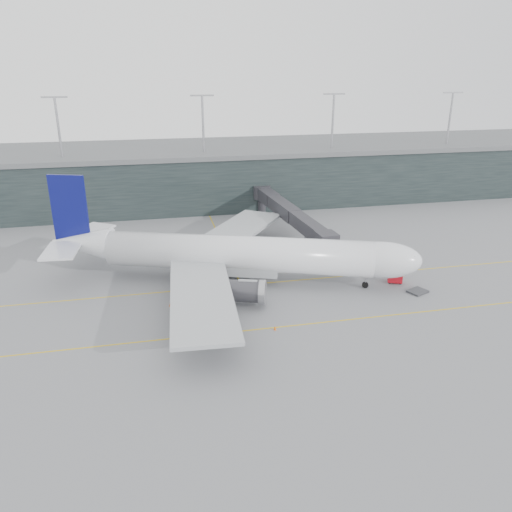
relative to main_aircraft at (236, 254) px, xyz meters
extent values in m
plane|color=slate|center=(-4.42, 2.12, -5.18)|extent=(320.00, 320.00, 0.00)
cube|color=gold|center=(-4.42, -1.88, -5.17)|extent=(160.00, 0.25, 0.02)
cube|color=gold|center=(-4.42, -17.88, -5.17)|extent=(160.00, 0.25, 0.02)
cube|color=gold|center=(0.58, 22.12, -5.17)|extent=(0.25, 60.00, 0.02)
cube|color=black|center=(-4.42, 60.12, 1.82)|extent=(240.00, 35.00, 14.00)
cube|color=#545759|center=(-4.42, 60.12, 9.42)|extent=(240.00, 36.00, 1.20)
cylinder|color=#9E9EA3|center=(-34.42, 50.12, 16.82)|extent=(0.60, 0.60, 14.00)
cylinder|color=#9E9EA3|center=(0.58, 50.12, 16.82)|extent=(0.60, 0.60, 14.00)
cylinder|color=#9E9EA3|center=(35.58, 50.12, 16.82)|extent=(0.60, 0.60, 14.00)
cylinder|color=#9E9EA3|center=(70.58, 50.12, 16.82)|extent=(0.60, 0.60, 14.00)
cylinder|color=silver|center=(0.44, -0.15, 0.17)|extent=(45.84, 21.27, 6.25)
ellipsoid|color=silver|center=(23.75, -8.34, 0.17)|extent=(14.46, 10.25, 6.25)
cone|color=silver|center=(-26.68, 9.37, 0.87)|extent=(12.46, 9.34, 6.00)
cube|color=#9B9FA3|center=(-0.51, 0.18, -2.25)|extent=(16.89, 10.10, 2.02)
cube|color=black|center=(27.37, -9.61, 1.17)|extent=(3.10, 3.59, 0.81)
cube|color=#9B9FA3|center=(-7.59, -13.90, -0.84)|extent=(10.77, 29.73, 0.55)
cylinder|color=#37363B|center=(-0.83, -9.86, -2.56)|extent=(7.83, 5.67, 3.53)
cube|color=#9B9FA3|center=(2.77, 15.60, -0.84)|extent=(24.32, 29.10, 0.55)
cylinder|color=#37363B|center=(5.52, 8.22, -2.56)|extent=(7.83, 5.67, 3.53)
cube|color=#0A0E58|center=(-28.10, 9.87, 7.23)|extent=(6.35, 2.65, 12.10)
cube|color=silver|center=(-29.47, 4.47, 1.38)|extent=(6.22, 9.47, 0.35)
cube|color=silver|center=(-25.79, 14.94, 1.38)|extent=(9.70, 10.62, 0.35)
cylinder|color=black|center=(21.37, -7.51, -4.62)|extent=(1.18, 0.75, 1.11)
cylinder|color=#9E9EA3|center=(21.37, -7.51, -3.87)|extent=(0.30, 0.30, 2.62)
cylinder|color=black|center=(-4.97, -3.39, -4.52)|extent=(1.40, 0.91, 1.31)
cylinder|color=black|center=(-1.76, 5.75, -4.52)|extent=(1.40, 0.91, 1.31)
cube|color=#2B2A2F|center=(17.60, 2.47, 0.39)|extent=(3.87, 4.28, 3.12)
cube|color=#2B2A2F|center=(16.86, 11.68, 0.39)|extent=(3.94, 14.65, 2.78)
cube|color=#2B2A2F|center=(15.69, 26.10, 0.39)|extent=(4.22, 14.67, 2.89)
cube|color=#2B2A2F|center=(14.53, 40.52, 0.39)|extent=(4.49, 14.69, 3.01)
cylinder|color=#9E9EA3|center=(16.79, 12.45, -3.06)|extent=(0.56, 0.56, 4.23)
cube|color=#37363B|center=(16.79, 12.45, -4.79)|extent=(2.35, 1.84, 0.78)
cylinder|color=#2B2A2F|center=(17.60, 42.62, 0.39)|extent=(4.45, 4.45, 3.34)
cylinder|color=#2B2A2F|center=(17.60, 42.62, -3.18)|extent=(2.00, 2.00, 4.01)
cube|color=#B20C18|center=(27.43, -6.55, -4.21)|extent=(2.93, 2.45, 1.48)
cylinder|color=black|center=(26.37, -6.72, -4.95)|extent=(0.49, 0.34, 0.46)
cylinder|color=black|center=(28.04, -7.43, -4.95)|extent=(0.49, 0.34, 0.46)
cylinder|color=black|center=(26.82, -5.67, -4.95)|extent=(0.49, 0.34, 0.46)
cylinder|color=black|center=(28.49, -6.39, -4.95)|extent=(0.49, 0.34, 0.46)
cube|color=#323236|center=(29.37, -11.11, -4.99)|extent=(3.86, 3.54, 0.31)
cube|color=#37363B|center=(-10.84, 12.17, -5.03)|extent=(2.22, 1.92, 0.19)
cube|color=silver|center=(-10.84, 12.17, -4.17)|extent=(1.82, 1.75, 1.45)
cube|color=#254793|center=(-10.84, 12.17, -3.41)|extent=(1.88, 1.80, 0.08)
cube|color=#37363B|center=(-7.32, 13.22, -5.04)|extent=(2.13, 1.88, 0.18)
cube|color=#B3B8BF|center=(-7.32, 13.22, -4.23)|extent=(1.76, 1.69, 1.35)
cube|color=#254793|center=(-7.32, 13.22, -3.53)|extent=(1.81, 1.75, 0.07)
cube|color=#37363B|center=(-5.22, 13.46, -5.02)|extent=(2.47, 2.18, 0.21)
cube|color=#ADB2B9|center=(-5.22, 13.46, -4.08)|extent=(2.04, 1.97, 1.58)
cube|color=#254793|center=(-5.22, 13.46, -3.26)|extent=(2.10, 2.03, 0.08)
cone|color=orange|center=(30.36, -4.07, -4.83)|extent=(0.44, 0.44, 0.70)
cone|color=#E65C0C|center=(2.47, -18.54, -4.84)|extent=(0.42, 0.42, 0.67)
cone|color=#FF560E|center=(3.31, 12.48, -4.85)|extent=(0.42, 0.42, 0.67)
cone|color=#CE500B|center=(-12.01, -7.59, -4.80)|extent=(0.48, 0.48, 0.76)
camera|label=1|loc=(-13.77, -80.65, 30.75)|focal=35.00mm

